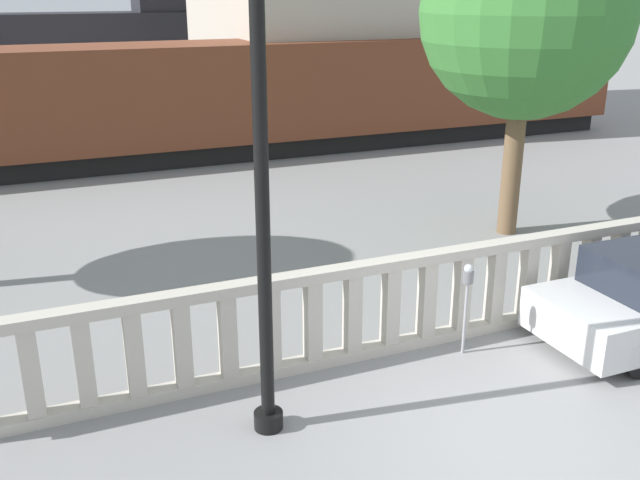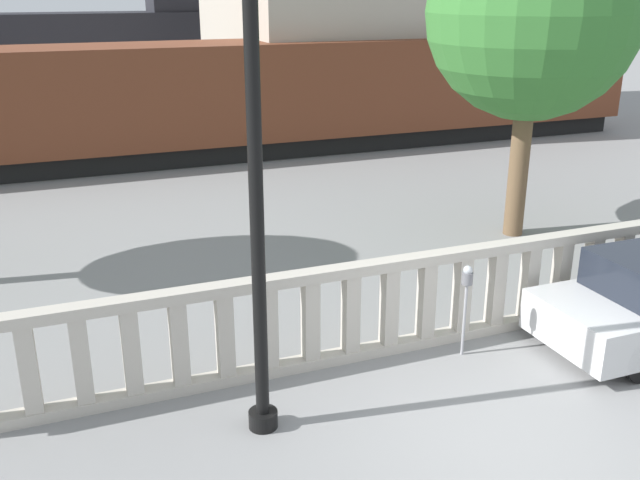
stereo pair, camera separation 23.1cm
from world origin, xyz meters
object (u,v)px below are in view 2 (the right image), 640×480
at_px(lamppost, 255,168).
at_px(train_near, 191,100).
at_px(parking_meter, 467,286).
at_px(tree_left, 534,13).

distance_m(lamppost, train_near, 13.69).
xyz_separation_m(parking_meter, tree_left, (3.65, 3.94, 3.24)).
bearing_deg(tree_left, lamppost, -145.58).
bearing_deg(parking_meter, train_near, 94.12).
distance_m(lamppost, tree_left, 8.17).
distance_m(parking_meter, train_near, 12.89).
relative_size(parking_meter, train_near, 0.04).
bearing_deg(train_near, parking_meter, -85.88).
xyz_separation_m(parking_meter, train_near, (-0.92, 12.84, 0.69)).
height_order(lamppost, parking_meter, lamppost).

